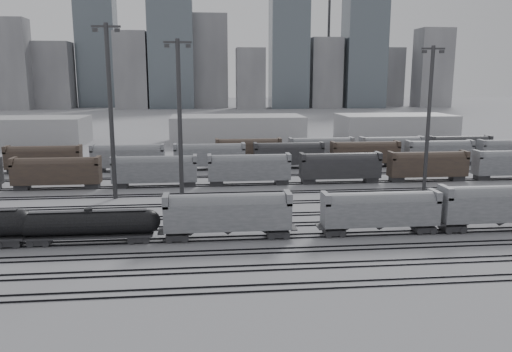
{
  "coord_description": "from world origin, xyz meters",
  "views": [
    {
      "loc": [
        -0.03,
        -57.2,
        19.24
      ],
      "look_at": [
        8.0,
        19.94,
        4.0
      ],
      "focal_mm": 35.0,
      "sensor_mm": 36.0,
      "label": 1
    }
  ],
  "objects": [
    {
      "name": "hopper_car_a",
      "position": [
        2.59,
        1.0,
        3.4
      ],
      "size": [
        15.37,
        3.05,
        5.5
      ],
      "color": "#27272A",
      "rests_on": "ground"
    },
    {
      "name": "light_mast_d",
      "position": [
        37.14,
        22.5,
        12.96
      ],
      "size": [
        3.91,
        0.63,
        24.44
      ],
      "color": "#323234",
      "rests_on": "ground"
    },
    {
      "name": "hopper_car_c",
      "position": [
        37.57,
        1.0,
        3.53
      ],
      "size": [
        15.99,
        3.18,
        5.72
      ],
      "color": "#27272A",
      "rests_on": "ground"
    },
    {
      "name": "warehouse_right",
      "position": [
        60.0,
        95.0,
        4.0
      ],
      "size": [
        35.0,
        18.0,
        8.0
      ],
      "primitive_type": "cube",
      "color": "#ADADAF",
      "rests_on": "ground"
    },
    {
      "name": "ground",
      "position": [
        0.0,
        0.0,
        0.0
      ],
      "size": [
        900.0,
        900.0,
        0.0
      ],
      "primitive_type": "plane",
      "color": "#A3A3A7",
      "rests_on": "ground"
    },
    {
      "name": "tank_car_b",
      "position": [
        -13.73,
        1.0,
        2.37
      ],
      "size": [
        16.58,
        2.76,
        4.1
      ],
      "color": "#27272A",
      "rests_on": "ground"
    },
    {
      "name": "crane_right",
      "position": [
        91.26,
        305.0,
        57.39
      ],
      "size": [
        42.0,
        1.8,
        100.0
      ],
      "color": "#323234",
      "rests_on": "ground"
    },
    {
      "name": "skyline",
      "position": [
        10.84,
        280.0,
        34.73
      ],
      "size": [
        316.0,
        22.4,
        95.0
      ],
      "color": "#9A9A9C",
      "rests_on": "ground"
    },
    {
      "name": "bg_string_mid",
      "position": [
        18.0,
        48.0,
        2.8
      ],
      "size": [
        151.0,
        3.0,
        5.6
      ],
      "color": "#27272A",
      "rests_on": "ground"
    },
    {
      "name": "warehouse_mid",
      "position": [
        10.0,
        95.0,
        4.0
      ],
      "size": [
        40.0,
        18.0,
        8.0
      ],
      "primitive_type": "cube",
      "color": "#ADADAF",
      "rests_on": "ground"
    },
    {
      "name": "tracks",
      "position": [
        0.0,
        17.5,
        0.08
      ],
      "size": [
        220.0,
        71.5,
        0.16
      ],
      "color": "black",
      "rests_on": "ground"
    },
    {
      "name": "light_mast_c",
      "position": [
        -3.51,
        15.52,
        13.09
      ],
      "size": [
        3.95,
        0.63,
        24.68
      ],
      "color": "#323234",
      "rests_on": "ground"
    },
    {
      "name": "bg_string_near",
      "position": [
        8.0,
        32.0,
        2.8
      ],
      "size": [
        151.0,
        3.0,
        5.6
      ],
      "color": "gray",
      "rests_on": "ground"
    },
    {
      "name": "bg_string_far",
      "position": [
        35.5,
        56.0,
        2.8
      ],
      "size": [
        66.0,
        3.0,
        5.6
      ],
      "color": "#4A3C2F",
      "rests_on": "ground"
    },
    {
      "name": "light_mast_b",
      "position": [
        -14.65,
        23.76,
        14.62
      ],
      "size": [
        4.41,
        0.71,
        27.55
      ],
      "color": "#323234",
      "rests_on": "ground"
    },
    {
      "name": "hopper_car_b",
      "position": [
        21.59,
        1.0,
        3.24
      ],
      "size": [
        14.66,
        2.91,
        5.24
      ],
      "color": "#27272A",
      "rests_on": "ground"
    },
    {
      "name": "crane_left",
      "position": [
        -28.74,
        305.0,
        57.39
      ],
      "size": [
        42.0,
        1.8,
        100.0
      ],
      "color": "#323234",
      "rests_on": "ground"
    }
  ]
}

